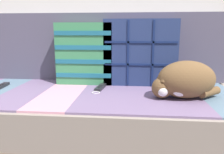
{
  "coord_description": "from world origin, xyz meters",
  "views": [
    {
      "loc": [
        0.29,
        -1.11,
        0.71
      ],
      "look_at": [
        0.18,
        0.07,
        0.46
      ],
      "focal_mm": 35.0,
      "sensor_mm": 36.0,
      "label": 1
    }
  ],
  "objects_px": {
    "couch": "(84,119)",
    "game_remote_far": "(1,86)",
    "throw_pillow_quilted": "(140,52)",
    "game_remote_near": "(100,88)",
    "sleeping_cat": "(184,81)",
    "throw_pillow_striped": "(85,54)"
  },
  "relations": [
    {
      "from": "game_remote_near",
      "to": "sleeping_cat",
      "type": "bearing_deg",
      "value": -16.39
    },
    {
      "from": "couch",
      "to": "game_remote_near",
      "type": "bearing_deg",
      "value": 19.22
    },
    {
      "from": "couch",
      "to": "game_remote_near",
      "type": "relative_size",
      "value": 9.34
    },
    {
      "from": "game_remote_far",
      "to": "game_remote_near",
      "type": "bearing_deg",
      "value": 2.23
    },
    {
      "from": "throw_pillow_quilted",
      "to": "throw_pillow_striped",
      "type": "height_order",
      "value": "throw_pillow_quilted"
    },
    {
      "from": "sleeping_cat",
      "to": "game_remote_near",
      "type": "distance_m",
      "value": 0.49
    },
    {
      "from": "throw_pillow_quilted",
      "to": "game_remote_far",
      "type": "distance_m",
      "value": 0.91
    },
    {
      "from": "throw_pillow_quilted",
      "to": "sleeping_cat",
      "type": "bearing_deg",
      "value": -52.93
    },
    {
      "from": "throw_pillow_quilted",
      "to": "game_remote_far",
      "type": "bearing_deg",
      "value": -168.22
    },
    {
      "from": "couch",
      "to": "sleeping_cat",
      "type": "xyz_separation_m",
      "value": [
        0.56,
        -0.1,
        0.28
      ]
    },
    {
      "from": "game_remote_near",
      "to": "couch",
      "type": "bearing_deg",
      "value": -160.78
    },
    {
      "from": "sleeping_cat",
      "to": "game_remote_near",
      "type": "height_order",
      "value": "sleeping_cat"
    },
    {
      "from": "throw_pillow_striped",
      "to": "game_remote_near",
      "type": "bearing_deg",
      "value": -51.84
    },
    {
      "from": "couch",
      "to": "throw_pillow_quilted",
      "type": "xyz_separation_m",
      "value": [
        0.34,
        0.19,
        0.39
      ]
    },
    {
      "from": "game_remote_near",
      "to": "throw_pillow_quilted",
      "type": "bearing_deg",
      "value": 32.8
    },
    {
      "from": "throw_pillow_striped",
      "to": "sleeping_cat",
      "type": "height_order",
      "value": "throw_pillow_striped"
    },
    {
      "from": "throw_pillow_striped",
      "to": "game_remote_near",
      "type": "relative_size",
      "value": 2.0
    },
    {
      "from": "throw_pillow_quilted",
      "to": "game_remote_near",
      "type": "height_order",
      "value": "throw_pillow_quilted"
    },
    {
      "from": "couch",
      "to": "game_remote_far",
      "type": "relative_size",
      "value": 9.4
    },
    {
      "from": "couch",
      "to": "game_remote_near",
      "type": "xyz_separation_m",
      "value": [
        0.1,
        0.03,
        0.19
      ]
    },
    {
      "from": "game_remote_near",
      "to": "game_remote_far",
      "type": "bearing_deg",
      "value": -177.77
    },
    {
      "from": "throw_pillow_striped",
      "to": "game_remote_far",
      "type": "distance_m",
      "value": 0.57
    }
  ]
}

